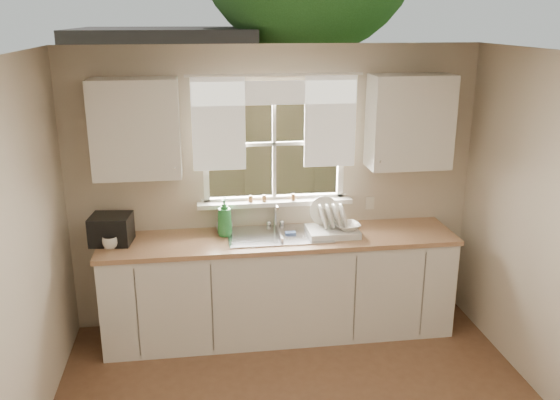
{
  "coord_description": "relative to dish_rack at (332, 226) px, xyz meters",
  "views": [
    {
      "loc": [
        -0.66,
        -3.02,
        2.72
      ],
      "look_at": [
        0.0,
        1.65,
        1.25
      ],
      "focal_mm": 38.0,
      "sensor_mm": 36.0,
      "label": 1
    }
  ],
  "objects": [
    {
      "name": "sill_jars",
      "position": [
        -0.51,
        0.26,
        0.2
      ],
      "size": [
        0.42,
        0.04,
        0.06
      ],
      "color": "brown",
      "rests_on": "window"
    },
    {
      "name": "ceiling",
      "position": [
        -0.46,
        -1.68,
        1.52
      ],
      "size": [
        3.6,
        4.0,
        0.02
      ],
      "primitive_type": "cube",
      "color": "silver",
      "rests_on": "room_walls"
    },
    {
      "name": "bowl",
      "position": [
        0.12,
        -0.05,
        0.01
      ],
      "size": [
        0.25,
        0.25,
        0.05
      ],
      "primitive_type": "imported",
      "rotation": [
        0.0,
        0.0,
        0.16
      ],
      "color": "silver",
      "rests_on": "dish_rack"
    },
    {
      "name": "cup",
      "position": [
        -1.85,
        -0.06,
        -0.02
      ],
      "size": [
        0.17,
        0.17,
        0.1
      ],
      "primitive_type": "imported",
      "rotation": [
        0.0,
        0.0,
        -0.43
      ],
      "color": "white",
      "rests_on": "countertop"
    },
    {
      "name": "sink",
      "position": [
        -0.46,
        0.03,
        -0.14
      ],
      "size": [
        0.88,
        0.52,
        0.4
      ],
      "color": "#B7B7BC",
      "rests_on": "countertop"
    },
    {
      "name": "soap_bottle_a",
      "position": [
        -0.92,
        0.1,
        0.1
      ],
      "size": [
        0.16,
        0.16,
        0.34
      ],
      "primitive_type": "imported",
      "rotation": [
        0.0,
        0.0,
        -0.28
      ],
      "color": "#2A833A",
      "rests_on": "countertop"
    },
    {
      "name": "room_walls",
      "position": [
        -0.46,
        -1.74,
        0.25
      ],
      "size": [
        3.62,
        4.02,
        2.5
      ],
      "color": "beige",
      "rests_on": "ground"
    },
    {
      "name": "curtains",
      "position": [
        -0.46,
        0.27,
        0.95
      ],
      "size": [
        1.5,
        0.03,
        0.81
      ],
      "color": "white",
      "rests_on": "room_walls"
    },
    {
      "name": "dish_rack",
      "position": [
        0.0,
        0.0,
        0.0
      ],
      "size": [
        0.43,
        0.33,
        0.31
      ],
      "color": "white",
      "rests_on": "countertop"
    },
    {
      "name": "wall_outlet",
      "position": [
        0.42,
        0.31,
        0.1
      ],
      "size": [
        0.08,
        0.01,
        0.12
      ],
      "primitive_type": "cube",
      "color": "beige",
      "rests_on": "room_walls"
    },
    {
      "name": "upper_cabinet_left",
      "position": [
        -1.61,
        0.15,
        0.87
      ],
      "size": [
        0.7,
        0.33,
        0.8
      ],
      "primitive_type": "cube",
      "color": "silver",
      "rests_on": "room_walls"
    },
    {
      "name": "window",
      "position": [
        -0.46,
        0.32,
        0.5
      ],
      "size": [
        1.38,
        0.16,
        1.06
      ],
      "color": "white",
      "rests_on": "room_walls"
    },
    {
      "name": "countertop",
      "position": [
        -0.46,
        0.0,
        -0.09
      ],
      "size": [
        3.04,
        0.65,
        0.04
      ],
      "primitive_type": "cube",
      "color": "#AB7C55",
      "rests_on": "base_cabinets"
    },
    {
      "name": "base_cabinets",
      "position": [
        -0.46,
        0.0,
        -0.55
      ],
      "size": [
        3.0,
        0.62,
        0.87
      ],
      "primitive_type": "cube",
      "color": "silver",
      "rests_on": "ground"
    },
    {
      "name": "black_appliance",
      "position": [
        -1.86,
        0.07,
        0.05
      ],
      "size": [
        0.36,
        0.32,
        0.24
      ],
      "primitive_type": "cube",
      "rotation": [
        0.0,
        0.0,
        -0.12
      ],
      "color": "black",
      "rests_on": "countertop"
    },
    {
      "name": "soap_bottle_b",
      "position": [
        -0.92,
        0.2,
        0.02
      ],
      "size": [
        0.1,
        0.11,
        0.19
      ],
      "primitive_type": "imported",
      "rotation": [
        0.0,
        0.0,
        0.2
      ],
      "color": "#2E4BAD",
      "rests_on": "countertop"
    },
    {
      "name": "soap_bottle_c",
      "position": [
        -0.92,
        0.18,
        0.02
      ],
      "size": [
        0.19,
        0.19,
        0.18
      ],
      "primitive_type": "imported",
      "rotation": [
        0.0,
        0.0,
        0.41
      ],
      "color": "#EDE8C3",
      "rests_on": "countertop"
    },
    {
      "name": "upper_cabinet_right",
      "position": [
        0.69,
        0.15,
        0.87
      ],
      "size": [
        0.7,
        0.33,
        0.8
      ],
      "primitive_type": "cube",
      "color": "silver",
      "rests_on": "room_walls"
    },
    {
      "name": "saucer",
      "position": [
        -1.86,
        -0.01,
        -0.07
      ],
      "size": [
        0.16,
        0.16,
        0.01
      ],
      "primitive_type": "cylinder",
      "color": "silver",
      "rests_on": "countertop"
    }
  ]
}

